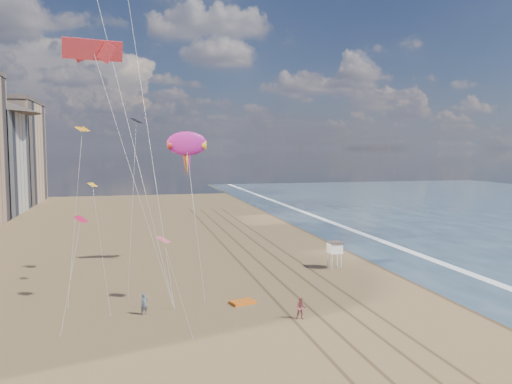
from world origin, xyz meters
TOP-DOWN VIEW (x-y plane):
  - ground at (0.00, 0.00)m, footprint 260.00×260.00m
  - wet_sand at (19.00, 40.00)m, footprint 260.00×260.00m
  - foam at (23.20, 40.00)m, footprint 260.00×260.00m
  - tracks at (2.55, 30.00)m, footprint 7.68×120.00m
  - lifeguard_stand at (9.17, 27.71)m, footprint 1.78×1.78m
  - grounded_kite at (-4.36, 17.10)m, footprint 2.49×1.95m
  - show_kite at (-7.58, 33.62)m, footprint 4.66×8.17m
  - kite_flyer_a at (-13.23, 16.08)m, footprint 0.78×0.64m
  - kite_flyer_b at (-0.53, 11.74)m, footprint 1.07×0.92m
  - small_kites at (-15.91, 24.67)m, footprint 9.28×10.71m

SIDE VIEW (x-z plane):
  - ground at x=0.00m, z-range 0.00..0.00m
  - wet_sand at x=19.00m, z-range 0.00..0.00m
  - foam at x=23.20m, z-range 0.00..0.00m
  - tracks at x=2.55m, z-range 0.00..0.01m
  - grounded_kite at x=-4.36m, z-range 0.00..0.25m
  - kite_flyer_a at x=-13.23m, z-range 0.00..1.86m
  - kite_flyer_b at x=-0.53m, z-range 0.00..1.89m
  - lifeguard_stand at x=9.17m, z-range 0.87..4.08m
  - small_kites at x=-15.91m, z-range 6.10..18.05m
  - show_kite at x=-7.58m, z-range 4.51..25.10m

